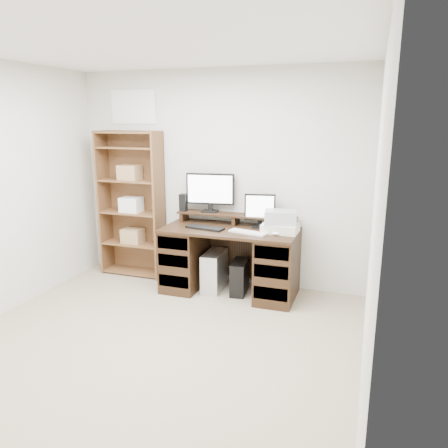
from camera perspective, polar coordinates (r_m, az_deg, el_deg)
The scene contains 14 objects.
room at distance 3.39m, azimuth -12.15°, elevation 1.57°, with size 3.54×4.04×2.54m.
desk at distance 4.96m, azimuth 0.80°, elevation -4.64°, with size 1.50×0.70×0.75m.
riser_shelf at distance 5.03m, azimuth 1.55°, elevation 0.99°, with size 1.40×0.22×0.12m.
monitor_wide at distance 5.12m, azimuth -1.81°, elevation 4.41°, with size 0.57×0.17×0.45m.
monitor_small at distance 4.89m, azimuth 4.71°, elevation 1.93°, with size 0.34×0.15×0.38m.
speaker at distance 5.21m, azimuth -5.33°, elevation 2.82°, with size 0.08×0.08×0.20m, color black.
keyboard_black at distance 4.84m, azimuth -2.50°, elevation -0.50°, with size 0.43×0.14×0.02m, color black.
keyboard_white at distance 4.66m, azimuth 3.13°, elevation -1.10°, with size 0.42×0.13×0.02m, color silver.
mouse at distance 4.60m, azimuth 6.78°, elevation -1.25°, with size 0.09×0.06×0.04m, color white.
printer at distance 4.72m, azimuth 7.36°, elevation -0.53°, with size 0.38×0.28×0.09m, color beige.
basket at distance 4.69m, azimuth 7.40°, elevation 0.87°, with size 0.33×0.24×0.14m, color #979CA1.
tower_silver at distance 5.08m, azimuth -1.26°, elevation -6.14°, with size 0.20×0.45×0.45m, color silver.
tower_black at distance 5.00m, azimuth 2.04°, elevation -6.95°, with size 0.20×0.39×0.37m.
bookshelf at distance 5.56m, azimuth -11.90°, elevation 2.71°, with size 0.80×0.30×1.80m.
Camera 1 is at (1.72, -2.83, 1.94)m, focal length 35.00 mm.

